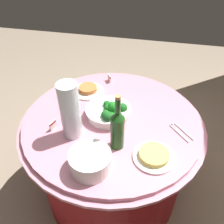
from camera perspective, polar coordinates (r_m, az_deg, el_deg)
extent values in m
plane|color=gray|center=(2.05, 0.00, -17.21)|extent=(6.00, 6.00, 0.00)
cylinder|color=maroon|center=(1.77, 0.00, -11.13)|extent=(1.01, 1.01, 0.69)
cylinder|color=pink|center=(1.51, 0.00, -2.62)|extent=(1.16, 1.16, 0.02)
cylinder|color=pink|center=(1.49, 0.00, -1.91)|extent=(1.10, 1.10, 0.03)
cylinder|color=white|center=(1.48, -0.93, -0.27)|extent=(0.26, 0.26, 0.05)
cylinder|color=white|center=(1.46, -0.95, 0.66)|extent=(0.28, 0.28, 0.01)
sphere|color=#196E1E|center=(1.44, -1.01, 1.05)|extent=(0.05, 0.05, 0.05)
sphere|color=#19631E|center=(1.47, -1.23, 1.89)|extent=(0.05, 0.05, 0.05)
sphere|color=#195C1E|center=(1.45, 2.56, 1.00)|extent=(0.06, 0.06, 0.06)
sphere|color=#196F1E|center=(1.38, -0.14, -1.12)|extent=(0.05, 0.05, 0.05)
sphere|color=#196F1E|center=(1.40, 1.36, -0.49)|extent=(0.05, 0.05, 0.05)
sphere|color=#19551E|center=(1.37, -1.06, -1.14)|extent=(0.06, 0.06, 0.06)
sphere|color=#19651E|center=(1.39, -1.48, -0.70)|extent=(0.06, 0.06, 0.06)
sphere|color=#197A1E|center=(1.44, 0.30, 1.22)|extent=(0.07, 0.07, 0.07)
cylinder|color=white|center=(1.23, -5.13, -12.96)|extent=(0.21, 0.21, 0.01)
cylinder|color=white|center=(1.22, -5.15, -12.67)|extent=(0.21, 0.21, 0.01)
cylinder|color=white|center=(1.21, -5.18, -12.39)|extent=(0.21, 0.21, 0.01)
cylinder|color=white|center=(1.20, -5.21, -12.09)|extent=(0.21, 0.21, 0.01)
cylinder|color=white|center=(1.20, -5.24, -11.80)|extent=(0.21, 0.21, 0.01)
cylinder|color=white|center=(1.19, -5.27, -11.50)|extent=(0.21, 0.21, 0.01)
cylinder|color=white|center=(1.18, -5.30, -11.20)|extent=(0.21, 0.21, 0.01)
cylinder|color=white|center=(1.17, -5.33, -10.89)|extent=(0.21, 0.21, 0.01)
cylinder|color=white|center=(1.16, -5.36, -10.58)|extent=(0.21, 0.21, 0.01)
cylinder|color=white|center=(1.16, -5.39, -10.26)|extent=(0.21, 0.21, 0.01)
cylinder|color=#194417|center=(1.25, 1.28, -4.96)|extent=(0.07, 0.07, 0.20)
cone|color=#194417|center=(1.17, 1.36, -0.77)|extent=(0.07, 0.07, 0.04)
cylinder|color=#194417|center=(1.13, 1.41, 1.54)|extent=(0.03, 0.03, 0.08)
cylinder|color=#B2844C|center=(1.10, 1.45, 3.50)|extent=(0.03, 0.03, 0.02)
cylinder|color=silver|center=(1.29, -10.02, 0.25)|extent=(0.11, 0.11, 0.34)
sphere|color=#E5B26B|center=(1.36, -9.71, -4.52)|extent=(0.06, 0.06, 0.06)
sphere|color=#E5B26B|center=(1.38, -8.56, -3.75)|extent=(0.06, 0.06, 0.06)
sphere|color=#E5B26B|center=(1.39, -9.97, -3.52)|extent=(0.06, 0.06, 0.06)
sphere|color=#72C64C|center=(1.32, -9.42, -2.85)|extent=(0.06, 0.06, 0.06)
sphere|color=#72C64C|center=(1.35, -9.02, -1.82)|extent=(0.06, 0.06, 0.06)
sphere|color=#72C64C|center=(1.35, -10.51, -2.20)|extent=(0.06, 0.06, 0.06)
sphere|color=red|center=(1.29, -9.21, -0.89)|extent=(0.06, 0.06, 0.06)
sphere|color=red|center=(1.32, -9.73, 0.04)|extent=(0.06, 0.06, 0.06)
sphere|color=red|center=(1.30, -10.77, -0.82)|extent=(0.06, 0.06, 0.06)
sphere|color=#E5B26B|center=(1.27, -9.23, 1.29)|extent=(0.06, 0.06, 0.06)
sphere|color=#E5B26B|center=(1.29, -10.53, 1.77)|extent=(0.06, 0.06, 0.06)
sphere|color=#E5B26B|center=(1.26, -10.74, 0.75)|extent=(0.06, 0.06, 0.06)
sphere|color=#72C64C|center=(1.25, -9.59, 3.54)|extent=(0.06, 0.06, 0.06)
sphere|color=#72C64C|center=(1.25, -11.25, 3.43)|extent=(0.06, 0.06, 0.06)
sphere|color=#72C64C|center=(1.22, -10.49, 2.61)|extent=(0.06, 0.06, 0.06)
cylinder|color=silver|center=(1.45, 16.80, -4.46)|extent=(0.13, 0.11, 0.01)
cylinder|color=silver|center=(1.43, 15.75, -4.98)|extent=(0.13, 0.11, 0.01)
sphere|color=silver|center=(1.48, 14.25, -2.86)|extent=(0.01, 0.01, 0.01)
cylinder|color=white|center=(1.71, -5.76, 5.02)|extent=(0.22, 0.22, 0.01)
cylinder|color=#B77038|center=(1.70, -5.81, 5.61)|extent=(0.13, 0.13, 0.03)
cylinder|color=white|center=(1.28, 9.95, -10.59)|extent=(0.22, 0.22, 0.01)
cylinder|color=#EACC60|center=(1.26, 10.05, -10.02)|extent=(0.16, 0.16, 0.03)
cube|color=white|center=(1.44, -13.99, -3.12)|extent=(0.05, 0.02, 0.05)
cube|color=maroon|center=(1.43, -14.10, -2.60)|extent=(0.05, 0.02, 0.01)
cube|color=white|center=(1.81, -0.66, 8.09)|extent=(0.05, 0.03, 0.05)
cube|color=maroon|center=(1.80, -0.67, 8.57)|extent=(0.05, 0.03, 0.01)
cube|color=white|center=(1.73, -12.06, 5.48)|extent=(0.05, 0.01, 0.05)
cube|color=maroon|center=(1.72, -12.14, 5.96)|extent=(0.05, 0.01, 0.01)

